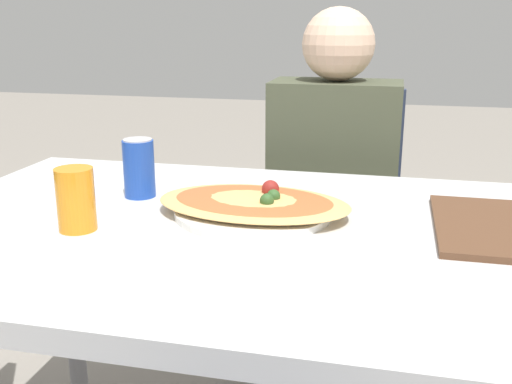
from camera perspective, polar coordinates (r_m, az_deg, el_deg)
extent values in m
cube|color=silver|center=(1.11, 0.57, -4.31)|extent=(1.38, 0.84, 0.04)
cylinder|color=#99999E|center=(1.79, -17.19, -9.40)|extent=(0.05, 0.05, 0.69)
cube|color=#2D3851|center=(1.83, 7.21, -5.35)|extent=(0.40, 0.40, 0.04)
cube|color=#2D3851|center=(1.93, 8.05, 3.30)|extent=(0.38, 0.03, 0.44)
cylinder|color=#38383D|center=(1.77, 12.00, -14.51)|extent=(0.03, 0.03, 0.41)
cylinder|color=#38383D|center=(1.80, 0.81, -13.55)|extent=(0.03, 0.03, 0.41)
cylinder|color=#38383D|center=(2.07, 12.25, -9.73)|extent=(0.03, 0.03, 0.41)
cylinder|color=#38383D|center=(2.09, 2.81, -9.01)|extent=(0.03, 0.03, 0.41)
cylinder|color=#2D2D38|center=(1.81, 9.18, -12.82)|extent=(0.10, 0.10, 0.45)
cylinder|color=#2D2D38|center=(1.83, 4.04, -12.39)|extent=(0.10, 0.10, 0.45)
cube|color=#474C38|center=(1.72, 7.42, 2.40)|extent=(0.36, 0.20, 0.48)
sphere|color=beige|center=(1.67, 7.85, 13.78)|extent=(0.20, 0.20, 0.20)
cylinder|color=white|center=(1.17, -0.25, -1.82)|extent=(0.31, 0.31, 0.01)
ellipsoid|color=#E0AD66|center=(1.16, -0.25, -1.02)|extent=(0.40, 0.27, 0.02)
ellipsoid|color=#D16033|center=(1.16, -0.25, -0.74)|extent=(0.33, 0.22, 0.01)
sphere|color=#335928|center=(1.16, 1.68, -0.39)|extent=(0.03, 0.03, 0.03)
sphere|color=maroon|center=(1.20, 1.39, 0.30)|extent=(0.04, 0.04, 0.04)
sphere|color=#335928|center=(1.13, 1.10, -0.81)|extent=(0.03, 0.03, 0.03)
cylinder|color=#1E47B2|center=(1.29, -11.08, 2.20)|extent=(0.07, 0.07, 0.12)
cylinder|color=silver|center=(1.28, -11.24, 4.91)|extent=(0.06, 0.06, 0.00)
cylinder|color=orange|center=(1.12, -16.78, -0.68)|extent=(0.07, 0.07, 0.11)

